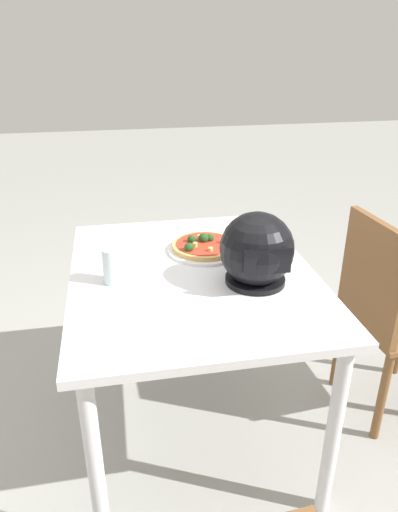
{
  "coord_description": "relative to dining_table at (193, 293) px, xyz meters",
  "views": [
    {
      "loc": [
        0.26,
        1.5,
        1.53
      ],
      "look_at": [
        -0.04,
        -0.09,
        0.76
      ],
      "focal_mm": 33.0,
      "sensor_mm": 36.0,
      "label": 1
    }
  ],
  "objects": [
    {
      "name": "dining_table",
      "position": [
        0.0,
        0.0,
        0.0
      ],
      "size": [
        0.88,
        1.06,
        0.74
      ],
      "color": "white",
      "rests_on": "ground"
    },
    {
      "name": "pizza",
      "position": [
        -0.08,
        -0.17,
        0.12
      ],
      "size": [
        0.26,
        0.26,
        0.05
      ],
      "color": "tan",
      "rests_on": "pizza_plate"
    },
    {
      "name": "chair_side",
      "position": [
        -0.8,
        0.03,
        -0.15
      ],
      "size": [
        0.43,
        0.43,
        0.9
      ],
      "color": "brown",
      "rests_on": "ground"
    },
    {
      "name": "drinking_glass",
      "position": [
        0.28,
        0.03,
        0.15
      ],
      "size": [
        0.07,
        0.07,
        0.13
      ],
      "primitive_type": "cylinder",
      "color": "silver",
      "rests_on": "dining_table"
    },
    {
      "name": "motorcycle_helmet",
      "position": [
        -0.2,
        0.12,
        0.21
      ],
      "size": [
        0.25,
        0.25,
        0.25
      ],
      "color": "black",
      "rests_on": "dining_table"
    },
    {
      "name": "pizza_plate",
      "position": [
        -0.08,
        -0.17,
        0.1
      ],
      "size": [
        0.3,
        0.3,
        0.01
      ],
      "primitive_type": "cylinder",
      "color": "white",
      "rests_on": "dining_table"
    },
    {
      "name": "ground_plane",
      "position": [
        0.0,
        0.0,
        -0.65
      ],
      "size": [
        14.0,
        14.0,
        0.0
      ],
      "primitive_type": "plane",
      "color": "#9E9E99"
    }
  ]
}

